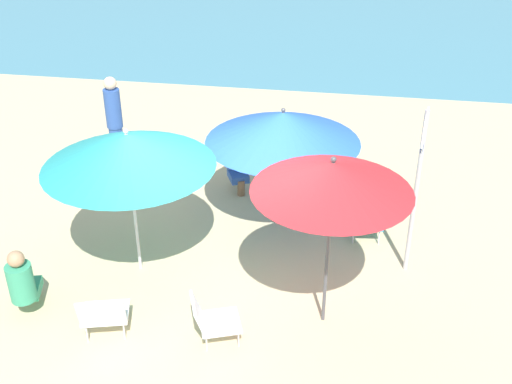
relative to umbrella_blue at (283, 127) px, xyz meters
name	(u,v)px	position (x,y,z in m)	size (l,w,h in m)	color
ground_plane	(217,269)	(-0.67, -1.38, -1.49)	(40.00, 40.00, 0.00)	#CCB789
sea_water	(313,6)	(-0.67, 13.38, -1.49)	(40.00, 16.00, 0.01)	teal
umbrella_blue	(283,127)	(0.00, 0.00, 0.00)	(2.17, 2.17, 1.77)	#4C4C51
umbrella_teal	(128,150)	(-1.67, -1.51, 0.24)	(2.11, 2.11, 2.00)	silver
umbrella_red	(332,177)	(0.78, -2.14, 0.42)	(1.73, 1.73, 2.14)	#4C4C51
beach_chair_a	(104,313)	(-1.63, -2.84, -1.15)	(0.63, 0.63, 0.65)	white
beach_chair_b	(373,217)	(1.33, -0.24, -1.17)	(0.59, 0.58, 0.59)	teal
beach_chair_c	(211,319)	(-0.44, -2.69, -1.19)	(0.65, 0.60, 0.56)	white
person_a	(115,124)	(-2.90, 1.08, -0.63)	(0.26, 0.26, 1.67)	#2D519E
person_b	(236,162)	(-0.84, 0.87, -1.04)	(0.43, 0.53, 0.91)	#2D519E
person_c	(22,282)	(-2.71, -2.59, -1.03)	(0.39, 0.54, 0.91)	#389970
warning_sign	(419,170)	(1.78, -0.96, -0.03)	(0.10, 0.49, 2.24)	#ADADB2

